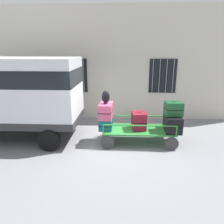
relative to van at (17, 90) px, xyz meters
The scene contains 11 objects.
ground_plane 3.72m from the van, ahead, with size 40.00×40.00×0.00m, color gray.
building_wall 4.27m from the van, 38.98° to the left, with size 12.00×0.38×5.00m.
van is the anchor object (origin of this frame).
luggage_cart 4.48m from the van, ahead, with size 2.52×1.22×0.50m.
cart_railing 4.38m from the van, ahead, with size 2.40×1.08×0.33m.
suitcase_left_bottom 3.31m from the van, ahead, with size 0.45×0.71×0.37m.
suitcase_left_middle 3.19m from the van, ahead, with size 0.49×0.80×0.52m.
suitcase_midleft_bottom 4.37m from the van, ahead, with size 0.51×0.63×0.60m.
suitcase_center_bottom 5.49m from the van, ahead, with size 0.56×1.00×0.53m.
suitcase_center_middle 5.42m from the van, ahead, with size 0.60×0.53×0.46m.
backpack 3.13m from the van, ahead, with size 0.27×0.22×0.44m.
Camera 1 is at (0.42, -6.95, 3.17)m, focal length 34.41 mm.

